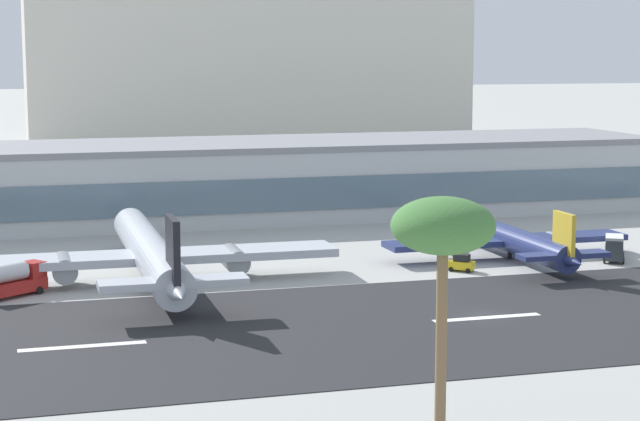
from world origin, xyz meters
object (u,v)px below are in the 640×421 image
object	(u,v)px
terminal_building	(245,179)
service_fuel_truck_1	(11,280)
palm_tree_2	(443,231)
airliner_black_tail_gate_1	(152,256)
service_baggage_tug_0	(462,263)
distant_hotel_block	(249,72)
service_box_truck_2	(614,248)
airliner_gold_tail_gate_2	(509,239)

from	to	relation	value
terminal_building	service_fuel_truck_1	bearing A→B (deg)	-125.96
service_fuel_truck_1	palm_tree_2	xyz separation A→B (m)	(28.53, -58.72, 13.57)
airliner_black_tail_gate_1	service_baggage_tug_0	bearing A→B (deg)	-94.09
distant_hotel_block	service_fuel_truck_1	distance (m)	204.45
distant_hotel_block	service_baggage_tug_0	xyz separation A→B (m)	(-14.66, -191.40, -20.17)
airliner_black_tail_gate_1	service_box_truck_2	size ratio (longest dim) A/B	8.11
airliner_black_tail_gate_1	service_fuel_truck_1	distance (m)	16.71
distant_hotel_block	service_box_truck_2	distance (m)	191.57
terminal_building	service_box_truck_2	size ratio (longest dim) A/B	22.27
terminal_building	service_box_truck_2	distance (m)	65.47
service_baggage_tug_0	service_fuel_truck_1	distance (m)	55.17
airliner_gold_tail_gate_2	service_baggage_tug_0	distance (m)	11.47
airliner_black_tail_gate_1	service_baggage_tug_0	xyz separation A→B (m)	(38.79, -3.23, -2.40)
distant_hotel_block	service_box_truck_2	xyz separation A→B (m)	(7.64, -190.43, -19.43)
distant_hotel_block	palm_tree_2	bearing A→B (deg)	-99.38
terminal_building	service_baggage_tug_0	size ratio (longest dim) A/B	41.20
service_fuel_truck_1	service_box_truck_2	distance (m)	77.46
service_baggage_tug_0	service_fuel_truck_1	size ratio (longest dim) A/B	0.41
service_box_truck_2	airliner_gold_tail_gate_2	bearing A→B (deg)	-81.84
palm_tree_2	service_box_truck_2	bearing A→B (deg)	50.56
terminal_building	airliner_black_tail_gate_1	xyz separation A→B (m)	(-22.30, -50.29, -2.88)
terminal_building	service_fuel_truck_1	world-z (taller)	terminal_building
airliner_black_tail_gate_1	service_baggage_tug_0	distance (m)	39.00
airliner_gold_tail_gate_2	service_fuel_truck_1	distance (m)	64.97
airliner_gold_tail_gate_2	service_box_truck_2	world-z (taller)	airliner_gold_tail_gate_2
service_fuel_truck_1	palm_tree_2	world-z (taller)	palm_tree_2
airliner_gold_tail_gate_2	palm_tree_2	size ratio (longest dim) A/B	2.22
airliner_gold_tail_gate_2	service_box_truck_2	distance (m)	13.81
terminal_building	palm_tree_2	bearing A→B (deg)	-95.17
service_baggage_tug_0	service_fuel_truck_1	world-z (taller)	service_fuel_truck_1
service_fuel_truck_1	service_box_truck_2	bearing A→B (deg)	-35.77
terminal_building	distant_hotel_block	world-z (taller)	distant_hotel_block
airliner_black_tail_gate_1	airliner_gold_tail_gate_2	bearing A→B (deg)	-85.83
service_fuel_truck_1	palm_tree_2	size ratio (longest dim) A/B	0.47
airliner_black_tail_gate_1	airliner_gold_tail_gate_2	xyz separation A→B (m)	(48.32, 2.95, -0.80)
service_box_truck_2	service_fuel_truck_1	bearing A→B (deg)	-59.07
airliner_black_tail_gate_1	palm_tree_2	bearing A→B (deg)	-168.19
distant_hotel_block	palm_tree_2	distance (m)	253.36
terminal_building	palm_tree_2	world-z (taller)	palm_tree_2
service_baggage_tug_0	palm_tree_2	distance (m)	65.91
palm_tree_2	terminal_building	bearing A→B (deg)	84.83
distant_hotel_block	palm_tree_2	world-z (taller)	distant_hotel_block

